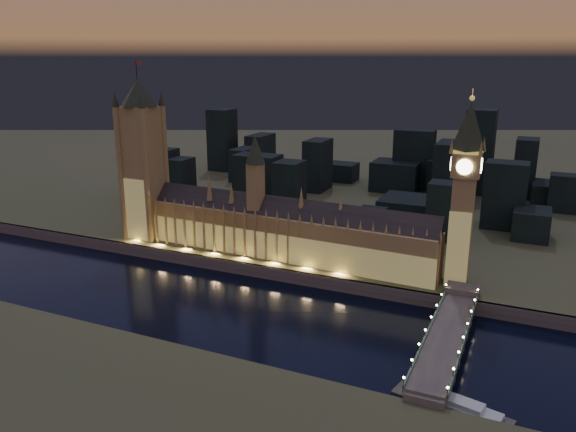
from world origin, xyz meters
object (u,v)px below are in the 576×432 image
at_px(palace_of_westminster, 282,230).
at_px(elizabeth_tower, 465,179).
at_px(victoria_tower, 142,152).
at_px(river_boat, 451,403).
at_px(westminster_bridge, 448,338).

distance_m(palace_of_westminster, elizabeth_tower, 117.98).
xyz_separation_m(victoria_tower, river_boat, (232.53, -110.86, -67.50)).
height_order(victoria_tower, elizabeth_tower, victoria_tower).
relative_size(victoria_tower, westminster_bridge, 1.09).
distance_m(victoria_tower, river_boat, 266.30).
bearing_deg(palace_of_westminster, elizabeth_tower, 0.09).
xyz_separation_m(palace_of_westminster, victoria_tower, (-108.03, 0.18, 42.69)).
bearing_deg(westminster_bridge, river_boat, -78.94).
bearing_deg(river_boat, palace_of_westminster, 138.36).
xyz_separation_m(palace_of_westminster, westminster_bridge, (115.61, -65.20, -20.38)).
bearing_deg(victoria_tower, palace_of_westminster, -0.10).
bearing_deg(river_boat, victoria_tower, 154.51).
xyz_separation_m(victoria_tower, westminster_bridge, (223.64, -65.38, -63.07)).
height_order(palace_of_westminster, elizabeth_tower, elizabeth_tower).
bearing_deg(victoria_tower, elizabeth_tower, -0.00).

